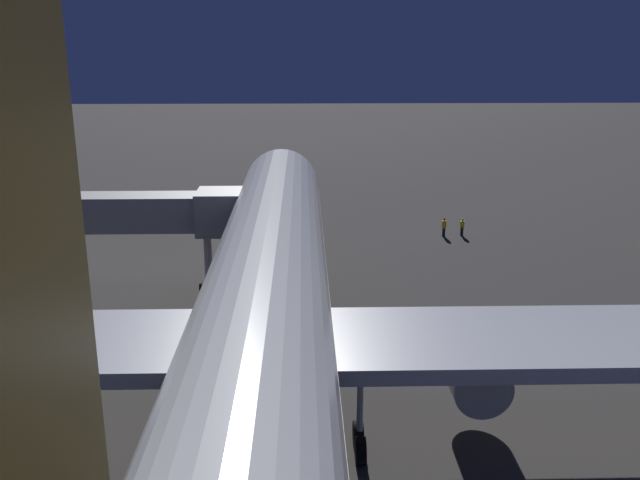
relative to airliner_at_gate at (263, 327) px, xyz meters
The scene contains 7 objects.
ground_plane 9.56m from the airliner_at_gate, 90.00° to the right, with size 320.00×320.00×0.00m, color #383533.
airliner_at_gate is the anchor object (origin of this frame).
jet_bridge 23.40m from the airliner_at_gate, 58.25° to the right, with size 23.06×3.40×7.47m.
ground_crew_near_nose_gear 38.05m from the airliner_at_gate, 116.05° to the right, with size 0.40×0.40×1.70m.
ground_crew_marshaller_fwd 37.18m from the airliner_at_gate, 113.75° to the right, with size 0.40×0.40×1.78m.
traffic_cone_nose_port 31.59m from the airliner_at_gate, 94.06° to the right, with size 0.36×0.36×0.55m, color orange.
traffic_cone_nose_starboard 31.59m from the airliner_at_gate, 85.94° to the right, with size 0.36×0.36×0.55m, color orange.
Camera 1 is at (-1.79, 34.79, 17.80)m, focal length 38.48 mm.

